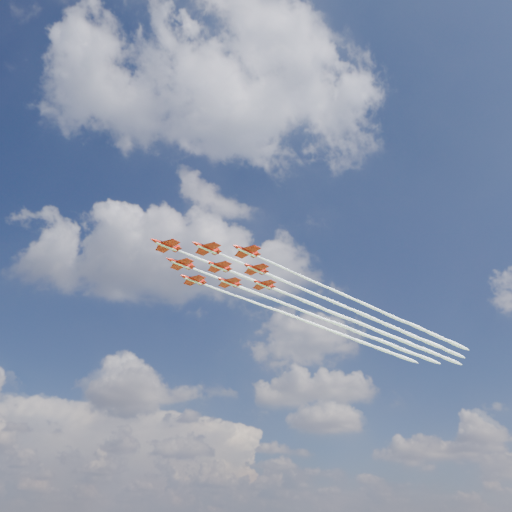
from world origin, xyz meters
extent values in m
cylinder|color=red|center=(-9.49, -12.85, 86.99)|extent=(6.51, 5.83, 1.06)
cone|color=red|center=(-13.12, -15.99, 86.99)|extent=(2.15, 2.06, 1.06)
cone|color=red|center=(-6.07, -9.89, 86.99)|extent=(1.72, 1.67, 0.96)
ellipsoid|color=black|center=(-10.94, -14.11, 87.43)|extent=(2.09, 1.97, 0.69)
cube|color=red|center=(-9.12, -12.53, 86.94)|extent=(8.11, 8.70, 0.13)
cube|color=red|center=(-6.58, -10.33, 86.99)|extent=(3.28, 3.50, 0.12)
cube|color=red|center=(-6.43, -10.21, 87.86)|extent=(1.25, 1.11, 1.73)
cube|color=white|center=(-9.49, -12.85, 86.51)|extent=(6.02, 5.37, 0.12)
cylinder|color=red|center=(2.48, -11.44, 86.99)|extent=(6.51, 5.83, 1.06)
cone|color=red|center=(-1.15, -14.58, 86.99)|extent=(2.15, 2.06, 1.06)
cone|color=red|center=(5.90, -8.48, 86.99)|extent=(1.72, 1.67, 0.96)
ellipsoid|color=black|center=(1.03, -12.69, 87.43)|extent=(2.09, 1.97, 0.69)
cube|color=red|center=(2.85, -11.12, 86.94)|extent=(8.11, 8.70, 0.13)
cube|color=red|center=(5.39, -8.92, 86.99)|extent=(3.28, 3.50, 0.12)
cube|color=red|center=(5.54, -8.79, 87.86)|extent=(1.25, 1.11, 1.73)
cube|color=white|center=(2.48, -11.44, 86.51)|extent=(6.02, 5.37, 0.12)
cylinder|color=red|center=(-6.37, -1.20, 86.99)|extent=(6.51, 5.83, 1.06)
cone|color=red|center=(-10.00, -4.35, 86.99)|extent=(2.15, 2.06, 1.06)
cone|color=red|center=(-2.95, 1.75, 86.99)|extent=(1.72, 1.67, 0.96)
ellipsoid|color=black|center=(-7.82, -2.46, 87.43)|extent=(2.09, 1.97, 0.69)
cube|color=red|center=(-6.00, -0.89, 86.94)|extent=(8.11, 8.70, 0.13)
cube|color=red|center=(-3.46, 1.31, 86.99)|extent=(3.28, 3.50, 0.12)
cube|color=red|center=(-3.31, 1.44, 87.86)|extent=(1.25, 1.11, 1.73)
cube|color=white|center=(-6.37, -1.20, 86.51)|extent=(6.02, 5.37, 0.12)
cylinder|color=red|center=(14.45, -10.03, 86.99)|extent=(6.51, 5.83, 1.06)
cone|color=red|center=(10.82, -13.17, 86.99)|extent=(2.15, 2.06, 1.06)
cone|color=red|center=(17.87, -7.07, 86.99)|extent=(1.72, 1.67, 0.96)
ellipsoid|color=black|center=(13.00, -11.28, 87.43)|extent=(2.09, 1.97, 0.69)
cube|color=red|center=(14.82, -9.71, 86.94)|extent=(8.11, 8.70, 0.13)
cube|color=red|center=(17.36, -7.51, 86.99)|extent=(3.28, 3.50, 0.12)
cube|color=red|center=(17.51, -7.38, 87.86)|extent=(1.25, 1.11, 1.73)
cube|color=white|center=(14.45, -10.03, 86.51)|extent=(6.02, 5.37, 0.12)
cylinder|color=red|center=(5.60, 0.21, 86.99)|extent=(6.51, 5.83, 1.06)
cone|color=red|center=(1.97, -2.94, 86.99)|extent=(2.15, 2.06, 1.06)
cone|color=red|center=(9.02, 3.16, 86.99)|extent=(1.72, 1.67, 0.96)
ellipsoid|color=black|center=(4.15, -1.05, 87.43)|extent=(2.09, 1.97, 0.69)
cube|color=red|center=(5.97, 0.52, 86.94)|extent=(8.11, 8.70, 0.13)
cube|color=red|center=(8.51, 2.72, 86.99)|extent=(3.28, 3.50, 0.12)
cube|color=red|center=(8.66, 2.85, 87.86)|extent=(1.25, 1.11, 1.73)
cube|color=white|center=(5.60, 0.21, 86.51)|extent=(6.02, 5.37, 0.12)
cylinder|color=red|center=(-3.25, 10.44, 86.99)|extent=(6.51, 5.83, 1.06)
cone|color=red|center=(-6.89, 7.29, 86.99)|extent=(2.15, 2.06, 1.06)
cone|color=red|center=(0.17, 13.39, 86.99)|extent=(1.72, 1.67, 0.96)
ellipsoid|color=black|center=(-4.70, 9.18, 87.43)|extent=(2.09, 1.97, 0.69)
cube|color=red|center=(-2.89, 10.75, 86.94)|extent=(8.11, 8.70, 0.13)
cube|color=red|center=(-0.34, 12.95, 86.99)|extent=(3.28, 3.50, 0.12)
cube|color=red|center=(-0.20, 13.08, 87.86)|extent=(1.25, 1.11, 1.73)
cube|color=white|center=(-3.25, 10.44, 86.51)|extent=(6.02, 5.37, 0.12)
cylinder|color=red|center=(17.57, 1.62, 86.99)|extent=(6.51, 5.83, 1.06)
cone|color=red|center=(13.94, -1.53, 86.99)|extent=(2.15, 2.06, 1.06)
cone|color=red|center=(20.99, 4.57, 86.99)|extent=(1.72, 1.67, 0.96)
ellipsoid|color=black|center=(16.12, 0.36, 87.43)|extent=(2.09, 1.97, 0.69)
cube|color=red|center=(17.94, 1.93, 86.94)|extent=(8.11, 8.70, 0.13)
cube|color=red|center=(20.48, 4.13, 86.99)|extent=(3.28, 3.50, 0.12)
cube|color=red|center=(20.63, 4.26, 87.86)|extent=(1.25, 1.11, 1.73)
cube|color=white|center=(17.57, 1.62, 86.51)|extent=(6.02, 5.37, 0.12)
cylinder|color=red|center=(8.72, 11.85, 86.99)|extent=(6.51, 5.83, 1.06)
cone|color=red|center=(5.09, 8.70, 86.99)|extent=(2.15, 2.06, 1.06)
cone|color=red|center=(12.14, 14.81, 86.99)|extent=(1.72, 1.67, 0.96)
ellipsoid|color=black|center=(7.27, 10.59, 87.43)|extent=(2.09, 1.97, 0.69)
cube|color=red|center=(9.08, 12.16, 86.94)|extent=(8.11, 8.70, 0.13)
cube|color=red|center=(11.63, 14.37, 86.99)|extent=(3.28, 3.50, 0.12)
cube|color=red|center=(11.78, 14.49, 87.86)|extent=(1.25, 1.11, 1.73)
cube|color=white|center=(8.72, 11.85, 86.51)|extent=(6.02, 5.37, 0.12)
cylinder|color=red|center=(20.69, 13.26, 86.99)|extent=(6.51, 5.83, 1.06)
cone|color=red|center=(17.06, 10.11, 86.99)|extent=(2.15, 2.06, 1.06)
cone|color=red|center=(24.11, 16.22, 86.99)|extent=(1.72, 1.67, 0.96)
ellipsoid|color=black|center=(19.24, 12.00, 87.43)|extent=(2.09, 1.97, 0.69)
cube|color=red|center=(21.05, 13.57, 86.94)|extent=(8.11, 8.70, 0.13)
cube|color=red|center=(23.60, 15.78, 86.99)|extent=(3.28, 3.50, 0.12)
cube|color=red|center=(23.75, 15.90, 87.86)|extent=(1.25, 1.11, 1.73)
cube|color=white|center=(20.69, 13.26, 86.51)|extent=(6.02, 5.37, 0.12)
camera|label=1|loc=(13.02, -142.21, 12.75)|focal=35.00mm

